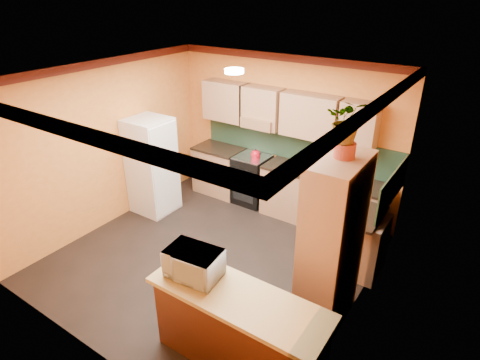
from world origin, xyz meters
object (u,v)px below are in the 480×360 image
breakfast_bar (238,332)px  base_cabinets_back (282,189)px  stove (252,179)px  fridge (152,166)px  pantry (332,244)px  microwave (193,263)px

breakfast_bar → base_cabinets_back: bearing=110.9°
stove → breakfast_bar: size_ratio=0.51×
fridge → stove: bearing=43.0°
fridge → breakfast_bar: (3.12, -1.91, -0.41)m
pantry → microwave: (-1.04, -1.17, 0.04)m
base_cabinets_back → stove: (-0.63, -0.00, 0.02)m
base_cabinets_back → microwave: bearing=-78.5°
stove → pantry: size_ratio=0.43×
microwave → fridge: bearing=137.0°
base_cabinets_back → pantry: bearing=-49.4°
breakfast_bar → microwave: (-0.56, 0.00, 0.65)m
stove → breakfast_bar: stove is taller
stove → breakfast_bar: (1.82, -3.12, -0.02)m
microwave → base_cabinets_back: bearing=95.3°
stove → microwave: microwave is taller
fridge → pantry: (3.60, -0.74, 0.20)m
pantry → fridge: bearing=168.4°
base_cabinets_back → stove: bearing=-180.0°
fridge → base_cabinets_back: bearing=32.2°
pantry → microwave: size_ratio=3.71×
stove → fridge: bearing=-137.0°
stove → breakfast_bar: 3.61m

